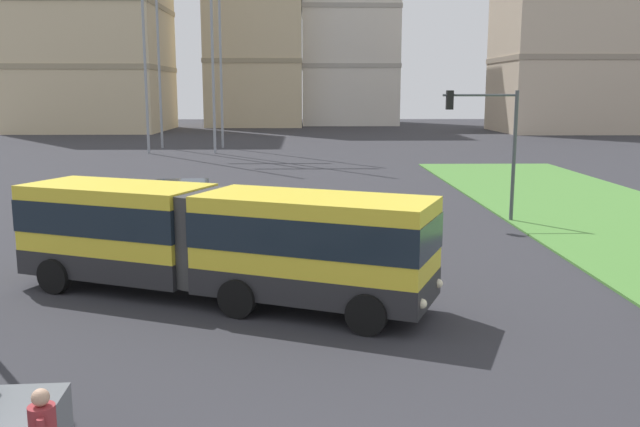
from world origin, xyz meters
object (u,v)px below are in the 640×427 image
at_px(traffic_light_far_right, 491,132).
at_px(apartment_tower_centre, 348,14).
at_px(articulated_bus, 218,240).
at_px(car_silver_hatch, 185,199).

distance_m(traffic_light_far_right, apartment_tower_centre, 90.66).
relative_size(articulated_bus, apartment_tower_centre, 0.32).
relative_size(articulated_bus, traffic_light_far_right, 2.09).
xyz_separation_m(articulated_bus, apartment_tower_centre, (9.94, 100.42, 16.67)).
xyz_separation_m(traffic_light_far_right, apartment_tower_centre, (-0.38, 89.50, 14.45)).
bearing_deg(traffic_light_far_right, car_silver_hatch, 171.57).
relative_size(traffic_light_far_right, apartment_tower_centre, 0.15).
bearing_deg(car_silver_hatch, traffic_light_far_right, -8.43).
distance_m(articulated_bus, traffic_light_far_right, 15.18).
height_order(traffic_light_far_right, apartment_tower_centre, apartment_tower_centre).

